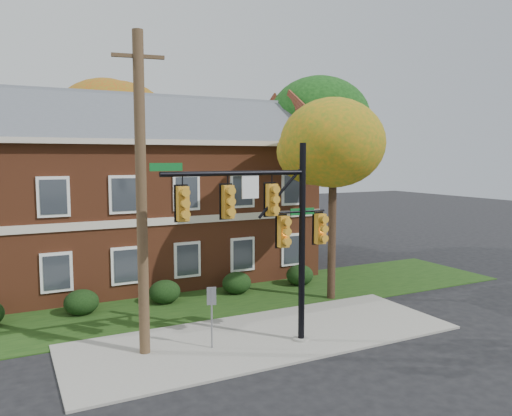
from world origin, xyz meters
name	(u,v)px	position (x,y,z in m)	size (l,w,h in m)	color
ground	(279,347)	(0.00, 0.00, 0.00)	(120.00, 120.00, 0.00)	black
sidewalk	(265,336)	(0.00, 1.00, 0.04)	(14.00, 5.00, 0.08)	gray
grass_strip	(213,301)	(0.00, 6.00, 0.02)	(30.00, 6.00, 0.04)	#193811
apartment_building	(134,185)	(-2.00, 11.95, 4.99)	(18.80, 8.80, 9.74)	brown
hedge_left	(81,302)	(-5.50, 6.70, 0.53)	(1.40, 1.26, 1.05)	black
hedge_center	(165,292)	(-2.00, 6.70, 0.53)	(1.40, 1.26, 1.05)	black
hedge_right	(237,283)	(1.50, 6.70, 0.53)	(1.40, 1.26, 1.05)	black
hedge_far_right	(300,275)	(5.00, 6.70, 0.53)	(1.40, 1.26, 1.05)	black
tree_near_right	(339,152)	(5.22, 3.87, 6.67)	(4.50, 4.25, 8.58)	black
tree_right_rear	(308,131)	(9.31, 12.81, 8.12)	(6.30, 5.95, 10.62)	black
tree_far_rear	(125,121)	(-0.66, 19.79, 8.84)	(6.84, 6.46, 11.52)	black
traffic_signal	(270,222)	(-0.34, 0.03, 4.30)	(6.20, 0.55, 6.92)	gray
utility_pole	(141,195)	(-4.25, 1.40, 5.25)	(1.61, 0.39, 10.34)	#4C3A23
sign_post	(212,307)	(-2.14, 0.78, 1.46)	(0.31, 0.15, 2.16)	slate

